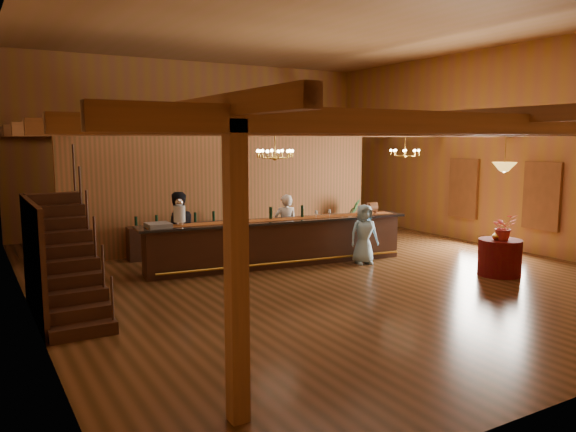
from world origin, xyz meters
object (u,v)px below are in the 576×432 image
raffle_drum (372,207)px  floor_plant (351,219)px  chandelier_right (405,152)px  bartender (286,226)px  tasting_bar (278,242)px  staff_second (178,231)px  pendant_lamp (504,167)px  guest (364,234)px  round_table (500,257)px  backbar_shelf (186,240)px  chandelier_left (275,153)px  beverage_dispenser (179,213)px

raffle_drum → floor_plant: size_ratio=0.28×
chandelier_right → bartender: (-3.75, 0.17, -1.82)m
tasting_bar → staff_second: 2.38m
pendant_lamp → guest: 3.51m
guest → floor_plant: (1.77, 2.90, -0.12)m
round_table → pendant_lamp: (0.00, 0.00, 2.00)m
raffle_drum → pendant_lamp: (1.23, -2.98, 1.12)m
backbar_shelf → tasting_bar: bearing=-52.0°
raffle_drum → chandelier_left: chandelier_left is taller
pendant_lamp → guest: size_ratio=0.62×
staff_second → floor_plant: bearing=-161.3°
beverage_dispenser → floor_plant: size_ratio=0.49×
chandelier_right → floor_plant: chandelier_right is taller
chandelier_left → chandelier_right: 4.93m
chandelier_left → staff_second: 2.90m
raffle_drum → chandelier_right: chandelier_right is taller
backbar_shelf → chandelier_right: 6.47m
tasting_bar → beverage_dispenser: beverage_dispenser is taller
beverage_dispenser → backbar_shelf: size_ratio=0.20×
round_table → chandelier_right: chandelier_right is taller
tasting_bar → bartender: bartender is taller
tasting_bar → floor_plant: 4.17m
pendant_lamp → floor_plant: pendant_lamp is taller
staff_second → round_table: bearing=152.2°
backbar_shelf → staff_second: staff_second is taller
beverage_dispenser → chandelier_right: (6.66, 0.18, 1.24)m
raffle_drum → bartender: size_ratio=0.21×
beverage_dispenser → bartender: (2.91, 0.35, -0.58)m
bartender → chandelier_left: bearing=70.2°
backbar_shelf → staff_second: bearing=-113.5°
round_table → bartender: bartender is taller
floor_plant → pendant_lamp: bearing=-88.9°
round_table → bartender: bearing=128.4°
beverage_dispenser → raffle_drum: (4.85, -0.66, -0.11)m
staff_second → floor_plant: size_ratio=1.49×
round_table → chandelier_left: size_ratio=1.16×
raffle_drum → tasting_bar: bearing=172.3°
backbar_shelf → floor_plant: 5.16m
beverage_dispenser → chandelier_left: size_ratio=0.75×
raffle_drum → backbar_shelf: (-4.03, 2.53, -0.86)m
backbar_shelf → pendant_lamp: 7.87m
backbar_shelf → chandelier_right: bearing=-12.7°
tasting_bar → guest: 2.08m
beverage_dispenser → floor_plant: 6.26m
raffle_drum → chandelier_right: bearing=24.9°
tasting_bar → chandelier_right: chandelier_right is taller
guest → round_table: bearing=-38.6°
chandelier_right → staff_second: 6.77m
staff_second → guest: bearing=164.6°
beverage_dispenser → guest: size_ratio=0.41×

